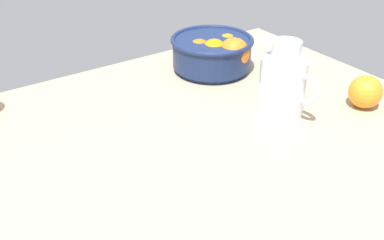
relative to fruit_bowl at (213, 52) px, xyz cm
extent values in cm
cube|color=tan|center=(-27.63, -27.18, -6.85)|extent=(124.59, 93.21, 3.00)
cylinder|color=navy|center=(-0.14, 0.27, -4.75)|extent=(20.14, 20.14, 1.20)
cylinder|color=navy|center=(-0.14, 0.27, -0.28)|extent=(21.89, 21.89, 7.74)
torus|color=navy|center=(-0.14, 0.27, 3.59)|extent=(23.09, 23.09, 1.20)
sphere|color=orange|center=(5.46, 0.52, 0.63)|extent=(6.73, 6.73, 6.73)
sphere|color=orange|center=(0.63, 6.12, -0.66)|extent=(6.71, 6.71, 6.71)
sphere|color=orange|center=(-1.63, 3.73, -0.83)|extent=(6.43, 6.43, 6.43)
sphere|color=orange|center=(-3.70, 1.32, 0.21)|extent=(7.69, 7.69, 7.69)
sphere|color=orange|center=(-1.38, -2.34, 1.14)|extent=(7.20, 7.20, 7.20)
sphere|color=orange|center=(2.30, -6.36, 1.23)|extent=(8.57, 8.57, 8.57)
cylinder|color=white|center=(-1.34, -28.69, 1.45)|extent=(10.88, 10.88, 13.61)
cylinder|color=white|center=(-1.34, -28.69, 10.36)|extent=(6.66, 6.66, 4.20)
cone|color=white|center=(-2.01, -24.42, 11.83)|extent=(3.40, 3.23, 2.80)
torus|color=white|center=(-0.38, -34.86, 2.81)|extent=(2.30, 7.29, 7.19)
cylinder|color=yellow|center=(-1.34, -28.69, -1.64)|extent=(10.01, 10.01, 7.42)
sphere|color=orange|center=(17.14, -38.23, -1.37)|extent=(7.97, 7.97, 7.97)
camera|label=1|loc=(-72.47, -95.29, 48.34)|focal=42.77mm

